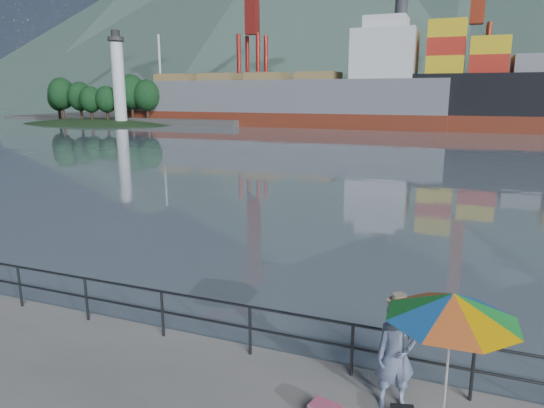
% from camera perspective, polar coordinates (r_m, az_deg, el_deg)
% --- Properties ---
extents(harbor_water, '(500.00, 280.00, 0.00)m').
position_cam_1_polar(harbor_water, '(136.31, 19.86, 10.07)').
color(harbor_water, slate).
rests_on(harbor_water, ground).
extents(far_dock, '(200.00, 40.00, 0.40)m').
position_cam_1_polar(far_dock, '(99.42, 24.90, 8.86)').
color(far_dock, '#514F4C').
rests_on(far_dock, ground).
extents(guardrail, '(22.00, 0.06, 1.03)m').
position_cam_1_polar(guardrail, '(10.11, -7.93, -13.47)').
color(guardrail, '#2D3033').
rests_on(guardrail, ground).
extents(lighthouse_islet, '(48.00, 26.40, 19.20)m').
position_cam_1_polar(lighthouse_islet, '(90.59, -19.90, 9.17)').
color(lighthouse_islet, '#263F1E').
rests_on(lighthouse_islet, ground).
extents(fisherman, '(0.78, 0.66, 1.81)m').
position_cam_1_polar(fisherman, '(8.34, 14.37, -16.89)').
color(fisherman, '#35538D').
rests_on(fisherman, ground).
extents(beach_umbrella, '(2.43, 2.43, 2.30)m').
position_cam_1_polar(beach_umbrella, '(7.32, 20.49, -11.22)').
color(beach_umbrella, white).
rests_on(beach_umbrella, ground).
extents(fishing_rod, '(0.10, 1.56, 1.10)m').
position_cam_1_polar(fishing_rod, '(9.55, 15.40, -19.11)').
color(fishing_rod, black).
rests_on(fishing_rod, ground).
extents(bulk_carrier, '(52.99, 9.17, 14.50)m').
position_cam_1_polar(bulk_carrier, '(80.02, 2.00, 12.27)').
color(bulk_carrier, maroon).
rests_on(bulk_carrier, ground).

